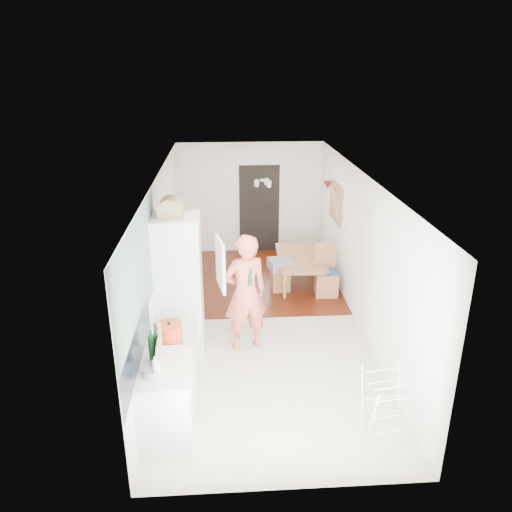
{
  "coord_description": "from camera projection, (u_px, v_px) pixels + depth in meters",
  "views": [
    {
      "loc": [
        -0.59,
        -7.38,
        4.12
      ],
      "look_at": [
        -0.09,
        0.2,
        1.15
      ],
      "focal_mm": 35.0,
      "sensor_mm": 36.0,
      "label": 1
    }
  ],
  "objects": [
    {
      "name": "sage_wall_panel",
      "position": [
        139.0,
        272.0,
        5.77
      ],
      "size": [
        0.02,
        3.0,
        1.3
      ],
      "primitive_type": "cube",
      "color": "slate",
      "rests_on": "room_shell"
    },
    {
      "name": "dining_table",
      "position": [
        302.0,
        272.0,
        9.86
      ],
      "size": [
        0.8,
        1.38,
        0.48
      ],
      "primitive_type": "imported",
      "rotation": [
        0.0,
        0.0,
        1.54
      ],
      "color": "#A9743F",
      "rests_on": "floor"
    },
    {
      "name": "dining_chair",
      "position": [
        327.0,
        271.0,
        9.26
      ],
      "size": [
        0.43,
        0.43,
        0.98
      ],
      "primitive_type": null,
      "rotation": [
        0.0,
        0.0,
        -0.03
      ],
      "color": "#A9743F",
      "rests_on": "floor"
    },
    {
      "name": "grey_drape",
      "position": [
        280.0,
        265.0,
        9.45
      ],
      "size": [
        0.5,
        0.5,
        0.19
      ],
      "primitive_type": "cube",
      "rotation": [
        0.0,
        0.0,
        0.2
      ],
      "color": "gray",
      "rests_on": "stool"
    },
    {
      "name": "cooker_top",
      "position": [
        171.0,
        334.0,
        6.32
      ],
      "size": [
        0.6,
        0.6,
        0.04
      ],
      "primitive_type": "cube",
      "color": "silver",
      "rests_on": "room_shell"
    },
    {
      "name": "floor",
      "position": [
        262.0,
        324.0,
        8.4
      ],
      "size": [
        3.2,
        7.0,
        0.01
      ],
      "primitive_type": "cube",
      "color": "beige",
      "rests_on": "ground"
    },
    {
      "name": "held_bottle",
      "position": [
        250.0,
        277.0,
        7.19
      ],
      "size": [
        0.06,
        0.06,
        0.27
      ],
      "primitive_type": "cylinder",
      "color": "#1D4424",
      "rests_on": "person"
    },
    {
      "name": "range_cooker",
      "position": [
        173.0,
        365.0,
        6.48
      ],
      "size": [
        0.6,
        0.6,
        0.88
      ],
      "primitive_type": "cube",
      "color": "silver",
      "rests_on": "room_shell"
    },
    {
      "name": "doorway_recess",
      "position": [
        259.0,
        209.0,
        11.28
      ],
      "size": [
        0.9,
        0.04,
        2.0
      ],
      "primitive_type": "cube",
      "color": "black",
      "rests_on": "room_shell"
    },
    {
      "name": "drying_rack",
      "position": [
        386.0,
        410.0,
        5.63
      ],
      "size": [
        0.51,
        0.47,
        0.89
      ],
      "primitive_type": null,
      "rotation": [
        0.0,
        0.0,
        0.14
      ],
      "color": "silver",
      "rests_on": "floor"
    },
    {
      "name": "chopping_boards",
      "position": [
        158.0,
        352.0,
        5.53
      ],
      "size": [
        0.1,
        0.29,
        0.39
      ],
      "primitive_type": null,
      "rotation": [
        0.0,
        0.0,
        -0.21
      ],
      "color": "tan",
      "rests_on": "worktop"
    },
    {
      "name": "bottle_c",
      "position": [
        156.0,
        368.0,
        5.4
      ],
      "size": [
        0.09,
        0.09,
        0.19
      ],
      "primitive_type": "cylinder",
      "rotation": [
        0.0,
        0.0,
        -0.13
      ],
      "color": "silver",
      "rests_on": "worktop"
    },
    {
      "name": "bottle_a",
      "position": [
        152.0,
        348.0,
        5.68
      ],
      "size": [
        0.09,
        0.09,
        0.31
      ],
      "primitive_type": "cylinder",
      "rotation": [
        0.0,
        0.0,
        0.28
      ],
      "color": "#1D4424",
      "rests_on": "worktop"
    },
    {
      "name": "red_casserole",
      "position": [
        169.0,
        331.0,
        6.17
      ],
      "size": [
        0.4,
        0.4,
        0.19
      ],
      "primitive_type": "cylinder",
      "rotation": [
        0.0,
        0.0,
        0.26
      ],
      "color": "red",
      "rests_on": "cooker_top"
    },
    {
      "name": "pinboard",
      "position": [
        336.0,
        203.0,
        9.69
      ],
      "size": [
        0.03,
        0.9,
        0.7
      ],
      "primitive_type": "cube",
      "color": "tan",
      "rests_on": "room_shell"
    },
    {
      "name": "room_shell",
      "position": [
        262.0,
        255.0,
        7.94
      ],
      "size": [
        3.2,
        7.0,
        2.5
      ],
      "primitive_type": null,
      "color": "white",
      "rests_on": "ground"
    },
    {
      "name": "wood_floor_overlay",
      "position": [
        255.0,
        279.0,
        10.11
      ],
      "size": [
        3.2,
        3.3,
        0.01
      ],
      "primitive_type": "cube",
      "color": "#501708",
      "rests_on": "room_shell"
    },
    {
      "name": "base_cabinet",
      "position": [
        168.0,
        402.0,
        5.79
      ],
      "size": [
        0.6,
        0.9,
        0.86
      ],
      "primitive_type": "cube",
      "color": "silver",
      "rests_on": "room_shell"
    },
    {
      "name": "fridge_door",
      "position": [
        220.0,
        264.0,
        6.79
      ],
      "size": [
        0.14,
        0.56,
        0.7
      ],
      "primitive_type": "cube",
      "rotation": [
        0.0,
        0.0,
        -1.4
      ],
      "color": "silver",
      "rests_on": "room_shell"
    },
    {
      "name": "wall_sconce",
      "position": [
        328.0,
        185.0,
        10.22
      ],
      "size": [
        0.18,
        0.18,
        0.16
      ],
      "primitive_type": "cone",
      "color": "maroon",
      "rests_on": "room_shell"
    },
    {
      "name": "stool",
      "position": [
        280.0,
        280.0,
        9.56
      ],
      "size": [
        0.36,
        0.36,
        0.43
      ],
      "primitive_type": null,
      "rotation": [
        0.0,
        0.0,
        0.1
      ],
      "color": "#A9743F",
      "rests_on": "floor"
    },
    {
      "name": "bread_bin",
      "position": [
        170.0,
        209.0,
        6.78
      ],
      "size": [
        0.37,
        0.36,
        0.18
      ],
      "primitive_type": null,
      "rotation": [
        0.0,
        0.0,
        0.07
      ],
      "color": "tan",
      "rests_on": "fridge_housing"
    },
    {
      "name": "fridge_interior",
      "position": [
        199.0,
        256.0,
        7.05
      ],
      "size": [
        0.02,
        0.52,
        0.66
      ],
      "primitive_type": "cube",
      "color": "white",
      "rests_on": "room_shell"
    },
    {
      "name": "fridge_housing",
      "position": [
        179.0,
        287.0,
        7.2
      ],
      "size": [
        0.66,
        0.66,
        2.15
      ],
      "primitive_type": "cube",
      "color": "silver",
      "rests_on": "room_shell"
    },
    {
      "name": "tile_splashback",
      "position": [
        137.0,
        349.0,
        5.51
      ],
      "size": [
        0.02,
        1.9,
        0.5
      ],
      "primitive_type": "cube",
      "color": "black",
      "rests_on": "room_shell"
    },
    {
      "name": "person",
      "position": [
        245.0,
        283.0,
        7.33
      ],
      "size": [
        0.9,
        0.72,
        2.16
      ],
      "primitive_type": "imported",
      "rotation": [
        0.0,
        0.0,
        3.43
      ],
      "color": "#E56455",
      "rests_on": "floor"
    },
    {
      "name": "pepper_mill_back",
      "position": [
        157.0,
        334.0,
        6.06
      ],
      "size": [
        0.08,
        0.08,
        0.22
      ],
      "primitive_type": "cylinder",
      "rotation": [
        0.0,
        0.0,
        0.34
      ],
      "color": "tan",
      "rests_on": "worktop"
    },
    {
      "name": "bottle_b",
      "position": [
        156.0,
        346.0,
        5.74
      ],
      "size": [
        0.08,
        0.08,
        0.29
      ],
      "primitive_type": "cylinder",
      "rotation": [
        0.0,
        0.0,
        0.22
      ],
      "color": "#1D4424",
      "rests_on": "worktop"
    },
    {
      "name": "steel_pan",
      "position": [
        151.0,
        372.0,
        5.42
      ],
      "size": [
        0.22,
        0.22,
        0.09
      ],
      "primitive_type": "cylinder",
      "rotation": [
        0.0,
        0.0,
        -0.24
      ],
      "color": "silver",
      "rests_on": "worktop"
    },
    {
      "name": "worktop",
      "position": [
        165.0,
        368.0,
        5.62
      ],
      "size": [
        0.62,
        0.92,
        0.06
      ],
      "primitive_type": "cube",
      "color": "silver",
      "rests_on": "room_shell"
    },
    {
      "name": "pepper_mill_front",
      "position": [
        159.0,
        336.0,
        5.98
      ],
      "size": [
        0.07,
        0.07,
        0.24
      ],
      "primitive_type": "cylinder",
      "rotation": [
        0.0,
        0.0,
        0.14
      ],
      "color": "tan",
      "rests_on": "worktop"
    },
    {
      "name": "pinboard_frame",
      "position": [
        335.0,
        203.0,
        9.69
      ],
      "size": [
        0.0,
        0.94,
        0.74
      ],
      "primitive_type": "cube",
      "color": "#A9743F",
      "rests_on": "room_shell"
    }
  ]
}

